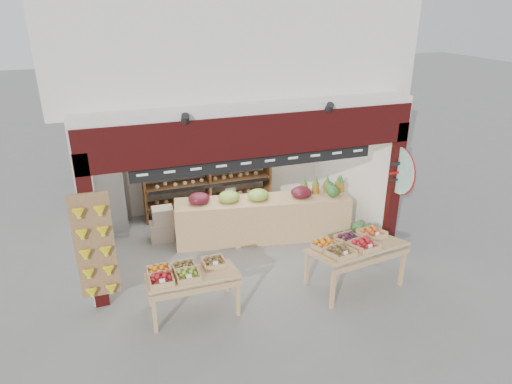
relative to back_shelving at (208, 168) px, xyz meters
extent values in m
plane|color=slate|center=(0.22, -1.88, -1.11)|extent=(60.00, 60.00, 0.00)
cube|color=silver|center=(0.22, 0.41, 0.39)|extent=(5.76, 0.18, 3.00)
cube|color=silver|center=(-2.57, -1.28, 0.39)|extent=(0.18, 3.38, 3.00)
cube|color=silver|center=(3.01, -1.28, 0.39)|extent=(0.18, 3.38, 3.00)
cube|color=silver|center=(0.22, -1.28, 1.95)|extent=(5.76, 3.38, 0.12)
cube|color=silver|center=(0.22, -0.18, 3.09)|extent=(6.36, 4.60, 2.40)
cube|color=black|center=(0.22, -2.93, 1.54)|extent=(5.70, 0.14, 0.70)
cube|color=black|center=(-2.53, -2.93, 0.21)|extent=(0.22, 0.14, 2.65)
cube|color=black|center=(2.97, -2.93, 0.21)|extent=(0.22, 0.14, 2.65)
cube|color=black|center=(0.22, -2.90, 1.09)|extent=(4.20, 0.05, 0.26)
cylinder|color=white|center=(0.32, -2.83, 1.34)|extent=(0.34, 0.05, 0.34)
cube|color=olive|center=(-2.51, -3.02, 0.04)|extent=(0.60, 0.04, 1.80)
cylinder|color=silver|center=(2.97, -3.02, 0.64)|extent=(0.04, 0.90, 0.90)
cylinder|color=maroon|center=(2.97, -3.05, 0.64)|extent=(0.01, 0.92, 0.92)
cube|color=brown|center=(-1.47, 0.00, -0.33)|extent=(0.05, 0.49, 1.57)
cube|color=brown|center=(0.00, 0.00, -0.33)|extent=(0.05, 0.49, 1.57)
cube|color=brown|center=(1.47, 0.00, -0.33)|extent=(0.05, 0.49, 1.57)
cube|color=brown|center=(0.00, 0.00, -0.77)|extent=(2.94, 0.49, 0.04)
cube|color=brown|center=(0.00, 0.00, -0.33)|extent=(2.94, 0.49, 0.04)
cube|color=brown|center=(0.00, 0.00, 0.11)|extent=(2.94, 0.49, 0.04)
cube|color=brown|center=(0.00, 0.00, 0.46)|extent=(2.94, 0.49, 0.04)
cone|color=olive|center=(-1.17, 0.00, 0.60)|extent=(0.32, 0.32, 0.28)
cone|color=olive|center=(-0.39, 0.00, 0.60)|extent=(0.32, 0.32, 0.28)
cone|color=olive|center=(0.39, 0.00, 0.60)|extent=(0.32, 0.32, 0.28)
cone|color=olive|center=(1.17, 0.00, 0.60)|extent=(0.32, 0.32, 0.28)
cube|color=silver|center=(-2.18, -0.28, -0.26)|extent=(0.78, 0.78, 1.71)
cube|color=beige|center=(-1.27, -1.03, -0.91)|extent=(0.48, 0.37, 0.40)
cube|color=beige|center=(-1.22, -1.03, -0.54)|extent=(0.43, 0.34, 0.33)
cube|color=#13481A|center=(-0.72, -1.14, -0.94)|extent=(0.45, 0.34, 0.33)
cube|color=beige|center=(-0.71, -0.74, -0.96)|extent=(0.41, 0.32, 0.31)
cube|color=tan|center=(0.77, -1.64, -0.66)|extent=(3.68, 1.32, 0.90)
ellipsoid|color=#59141E|center=(-0.52, -1.42, -0.11)|extent=(0.44, 0.40, 0.24)
ellipsoid|color=#8CB23F|center=(0.08, -1.52, -0.11)|extent=(0.44, 0.40, 0.24)
ellipsoid|color=#8CB23F|center=(0.67, -1.63, -0.11)|extent=(0.44, 0.40, 0.24)
ellipsoid|color=#59141E|center=(1.56, -1.78, -0.11)|extent=(0.44, 0.40, 0.24)
cylinder|color=olive|center=(1.68, -1.65, -0.10)|extent=(0.15, 0.15, 0.22)
cylinder|color=olive|center=(1.93, -1.70, -0.10)|extent=(0.15, 0.15, 0.22)
cylinder|color=olive|center=(2.18, -1.74, -0.10)|extent=(0.15, 0.15, 0.22)
cylinder|color=olive|center=(2.42, -1.78, -0.10)|extent=(0.15, 0.15, 0.22)
cylinder|color=olive|center=(2.47, -1.79, -0.10)|extent=(0.15, 0.15, 0.22)
cube|color=tan|center=(-1.13, -3.59, -0.44)|extent=(1.43, 0.81, 0.22)
cube|color=tan|center=(-1.78, -3.92, -0.83)|extent=(0.06, 0.06, 0.57)
cube|color=tan|center=(-0.48, -3.94, -0.83)|extent=(0.06, 0.06, 0.57)
cube|color=tan|center=(-1.77, -3.24, -0.83)|extent=(0.06, 0.06, 0.57)
cube|color=tan|center=(-0.47, -3.26, -0.83)|extent=(0.06, 0.06, 0.57)
cube|color=tan|center=(1.71, -3.78, -0.36)|extent=(1.70, 1.09, 0.24)
cube|color=tan|center=(1.03, -4.26, -0.79)|extent=(0.07, 0.07, 0.65)
cube|color=tan|center=(2.50, -4.07, -0.79)|extent=(0.07, 0.07, 0.65)
cube|color=tan|center=(0.93, -3.49, -0.79)|extent=(0.07, 0.07, 0.65)
cube|color=tan|center=(2.39, -3.29, -0.79)|extent=(0.07, 0.07, 0.65)
sphere|color=#194C1C|center=(2.54, -2.83, -0.98)|extent=(0.27, 0.27, 0.27)
sphere|color=#194C1C|center=(2.83, -2.83, -0.98)|extent=(0.27, 0.27, 0.27)
sphere|color=#194C1C|center=(2.54, -2.54, -0.98)|extent=(0.27, 0.27, 0.27)
sphere|color=#194C1C|center=(2.83, -2.54, -0.98)|extent=(0.27, 0.27, 0.27)
sphere|color=#194C1C|center=(2.68, -2.69, -0.73)|extent=(0.27, 0.27, 0.27)
sphere|color=#194C1C|center=(2.68, -2.93, -0.98)|extent=(0.27, 0.27, 0.27)
sphere|color=#194C1C|center=(2.44, -2.69, -0.98)|extent=(0.27, 0.27, 0.27)
sphere|color=#194C1C|center=(2.54, -2.52, -0.73)|extent=(0.27, 0.27, 0.27)
sphere|color=#194C1C|center=(2.88, -2.66, -0.98)|extent=(0.27, 0.27, 0.27)
sphere|color=#194C1C|center=(2.42, -2.91, -0.98)|extent=(0.27, 0.27, 0.27)
camera|label=1|loc=(-2.16, -9.70, 3.57)|focal=32.00mm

